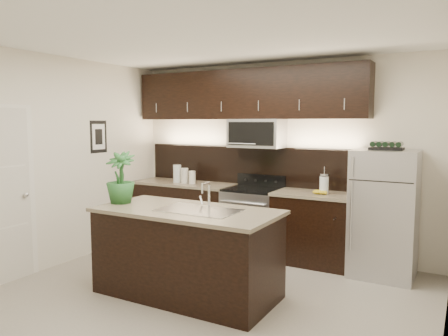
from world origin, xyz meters
name	(u,v)px	position (x,y,z in m)	size (l,w,h in m)	color
ground	(206,298)	(0.00, 0.00, 0.00)	(4.50, 4.50, 0.00)	gray
room_walls	(194,138)	(-0.11, -0.04, 1.70)	(4.52, 4.02, 2.71)	silver
counter_run	(240,219)	(-0.46, 1.69, 0.47)	(3.51, 0.65, 0.94)	black
upper_fixtures	(247,102)	(-0.43, 1.84, 2.14)	(3.49, 0.40, 1.66)	black
island	(187,252)	(-0.21, -0.02, 0.47)	(1.96, 0.96, 0.94)	black
sink_faucet	(199,209)	(-0.06, -0.01, 0.96)	(0.84, 0.50, 0.28)	silver
refrigerator	(384,214)	(1.52, 1.63, 0.77)	(0.74, 0.67, 1.53)	#B2B2B7
wine_rack	(387,146)	(1.52, 1.63, 1.57)	(0.38, 0.23, 0.09)	black
plant	(121,177)	(-1.07, -0.09, 1.23)	(0.33, 0.33, 0.59)	#235825
canisters	(183,175)	(-1.40, 1.63, 1.06)	(0.40, 0.14, 0.27)	silver
french_press	(324,184)	(0.77, 1.64, 1.07)	(0.12, 0.12, 0.34)	silver
bananas	(317,192)	(0.69, 1.61, 0.97)	(0.19, 0.15, 0.06)	gold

